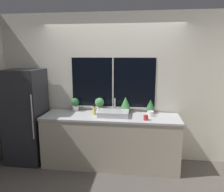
# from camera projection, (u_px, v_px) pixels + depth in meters

# --- Properties ---
(ground_plane) EXTENTS (14.00, 14.00, 0.00)m
(ground_plane) POSITION_uv_depth(u_px,v_px,m) (108.00, 174.00, 3.65)
(ground_plane) COLOR #4C4742
(wall_back) EXTENTS (8.00, 0.09, 2.70)m
(wall_back) POSITION_uv_depth(u_px,v_px,m) (113.00, 88.00, 4.08)
(wall_back) COLOR beige
(wall_back) RESTS_ON ground_plane
(wall_left) EXTENTS (0.06, 7.00, 2.70)m
(wall_left) POSITION_uv_depth(u_px,v_px,m) (27.00, 81.00, 5.12)
(wall_left) COLOR beige
(wall_left) RESTS_ON ground_plane
(wall_right) EXTENTS (0.06, 7.00, 2.70)m
(wall_right) POSITION_uv_depth(u_px,v_px,m) (219.00, 84.00, 4.58)
(wall_right) COLOR beige
(wall_right) RESTS_ON ground_plane
(counter) EXTENTS (2.37, 0.66, 0.91)m
(counter) POSITION_uv_depth(u_px,v_px,m) (110.00, 141.00, 3.87)
(counter) COLOR #B2A893
(counter) RESTS_ON ground_plane
(refrigerator) EXTENTS (0.64, 0.63, 1.70)m
(refrigerator) POSITION_uv_depth(u_px,v_px,m) (26.00, 116.00, 3.98)
(refrigerator) COLOR #232328
(refrigerator) RESTS_ON ground_plane
(sink) EXTENTS (0.52, 0.39, 0.27)m
(sink) POSITION_uv_depth(u_px,v_px,m) (114.00, 113.00, 3.76)
(sink) COLOR #ADADB2
(sink) RESTS_ON counter
(potted_plant_far_left) EXTENTS (0.15, 0.15, 0.24)m
(potted_plant_far_left) POSITION_uv_depth(u_px,v_px,m) (75.00, 104.00, 4.09)
(potted_plant_far_left) COLOR silver
(potted_plant_far_left) RESTS_ON counter
(potted_plant_center_left) EXTENTS (0.17, 0.17, 0.26)m
(potted_plant_center_left) POSITION_uv_depth(u_px,v_px,m) (100.00, 104.00, 4.02)
(potted_plant_center_left) COLOR silver
(potted_plant_center_left) RESTS_ON counter
(potted_plant_center_right) EXTENTS (0.19, 0.19, 0.29)m
(potted_plant_center_right) POSITION_uv_depth(u_px,v_px,m) (126.00, 104.00, 3.96)
(potted_plant_center_right) COLOR silver
(potted_plant_center_right) RESTS_ON counter
(potted_plant_far_right) EXTENTS (0.16, 0.16, 0.26)m
(potted_plant_far_right) POSITION_uv_depth(u_px,v_px,m) (150.00, 106.00, 3.91)
(potted_plant_far_right) COLOR silver
(potted_plant_far_right) RESTS_ON counter
(soap_bottle) EXTENTS (0.06, 0.06, 0.18)m
(soap_bottle) POSITION_uv_depth(u_px,v_px,m) (94.00, 111.00, 3.82)
(soap_bottle) COLOR #DBD14C
(soap_bottle) RESTS_ON counter
(mug_red) EXTENTS (0.08, 0.08, 0.08)m
(mug_red) POSITION_uv_depth(u_px,v_px,m) (146.00, 118.00, 3.53)
(mug_red) COLOR #B72D28
(mug_red) RESTS_ON counter
(mug_white) EXTENTS (0.09, 0.09, 0.09)m
(mug_white) POSITION_uv_depth(u_px,v_px,m) (151.00, 114.00, 3.75)
(mug_white) COLOR white
(mug_white) RESTS_ON counter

